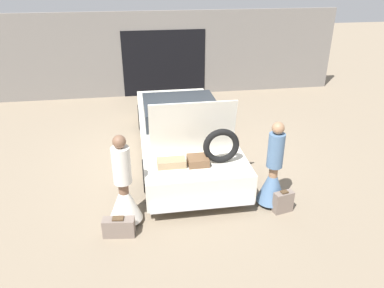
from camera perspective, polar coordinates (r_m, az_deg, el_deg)
The scene contains 7 objects.
ground_plane at distance 9.16m, azimuth -1.43°, elevation -1.20°, with size 40.00×40.00×0.00m, color #7F705B.
garage_wall_back at distance 13.02m, azimuth -4.32°, elevation 13.46°, with size 12.00×0.14×2.80m.
car at distance 8.93m, azimuth -1.46°, elevation 1.99°, with size 2.03×5.37×1.85m.
person_left at distance 6.58m, azimuth -10.33°, elevation -7.34°, with size 0.59×0.59×1.69m.
person_right at distance 7.11m, azimuth 12.24°, elevation -4.81°, with size 0.55×0.55×1.69m.
suitcase_beside_left_person at distance 6.55m, azimuth -11.09°, elevation -12.32°, with size 0.55×0.27×0.36m.
suitcase_beside_right_person at distance 7.16m, azimuth 13.72°, elevation -8.57°, with size 0.39×0.24×0.44m.
Camera 1 is at (-1.06, -8.10, 4.16)m, focal length 35.00 mm.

